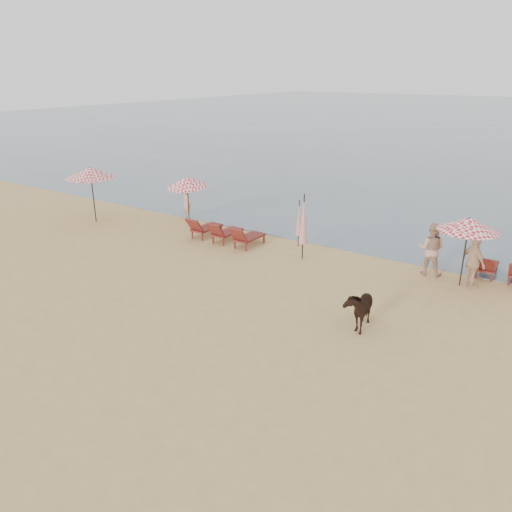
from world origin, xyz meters
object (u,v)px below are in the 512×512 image
(umbrella_open_left_a, at_px, (91,173))
(umbrella_open_left_b, at_px, (187,182))
(beachgoer_right_b, at_px, (473,263))
(beachgoer_right_a, at_px, (431,249))
(umbrella_open_right, at_px, (469,224))
(cow, at_px, (359,307))
(lounger_cluster_left, at_px, (224,232))
(beachgoer_left, at_px, (187,204))
(umbrella_closed_left, at_px, (303,219))
(umbrella_closed_right, at_px, (299,218))

(umbrella_open_left_a, xyz_separation_m, umbrella_open_left_b, (4.28, 1.99, -0.29))
(beachgoer_right_b, bearing_deg, beachgoer_right_a, 24.65)
(umbrella_open_right, xyz_separation_m, cow, (-1.77, -4.70, -1.58))
(lounger_cluster_left, bearing_deg, beachgoer_right_b, 5.74)
(beachgoer_left, height_order, beachgoer_right_b, beachgoer_right_b)
(umbrella_open_left_b, bearing_deg, umbrella_closed_left, -19.73)
(lounger_cluster_left, height_order, umbrella_open_left_a, umbrella_open_left_a)
(umbrella_open_right, relative_size, beachgoer_right_b, 1.33)
(lounger_cluster_left, distance_m, beachgoer_right_b, 9.92)
(lounger_cluster_left, bearing_deg, umbrella_open_left_b, 162.04)
(beachgoer_left, bearing_deg, lounger_cluster_left, 162.49)
(cow, relative_size, beachgoer_left, 0.97)
(umbrella_open_left_b, relative_size, beachgoer_right_b, 1.33)
(umbrella_open_left_a, bearing_deg, umbrella_closed_left, -4.74)
(beachgoer_right_a, height_order, beachgoer_right_b, beachgoer_right_a)
(umbrella_closed_right, distance_m, beachgoer_right_b, 6.97)
(lounger_cluster_left, xyz_separation_m, umbrella_open_right, (9.54, 0.82, 1.73))
(umbrella_closed_left, height_order, beachgoer_right_b, umbrella_closed_left)
(umbrella_closed_right, relative_size, beachgoer_left, 1.34)
(umbrella_open_left_b, xyz_separation_m, umbrella_closed_left, (6.59, -0.88, -0.52))
(umbrella_open_left_a, distance_m, beachgoer_right_a, 15.68)
(umbrella_closed_left, bearing_deg, umbrella_open_right, 7.05)
(umbrella_open_left_b, xyz_separation_m, umbrella_open_right, (12.37, -0.16, 0.08))
(lounger_cluster_left, height_order, cow, cow)
(umbrella_open_right, bearing_deg, cow, -128.83)
(umbrella_open_right, bearing_deg, beachgoer_right_a, 143.18)
(umbrella_open_left_b, distance_m, umbrella_closed_right, 5.83)
(umbrella_open_left_b, relative_size, umbrella_closed_right, 1.23)
(umbrella_open_right, height_order, umbrella_closed_right, umbrella_open_right)
(beachgoer_left, relative_size, beachgoer_right_b, 0.81)
(beachgoer_left, bearing_deg, beachgoer_right_a, -173.63)
(umbrella_open_right, xyz_separation_m, umbrella_closed_left, (-5.78, -0.71, -0.60))
(umbrella_open_left_a, xyz_separation_m, beachgoer_right_b, (16.98, 1.79, -1.49))
(umbrella_open_left_b, relative_size, cow, 1.70)
(umbrella_closed_right, height_order, beachgoer_right_b, umbrella_closed_right)
(beachgoer_left, distance_m, beachgoer_right_b, 13.70)
(beachgoer_right_a, relative_size, beachgoer_right_b, 1.06)
(beachgoer_right_b, bearing_deg, umbrella_open_right, 34.51)
(cow, height_order, beachgoer_right_b, beachgoer_right_b)
(umbrella_closed_left, xyz_separation_m, beachgoer_right_b, (6.11, 0.68, -0.68))
(umbrella_open_right, height_order, beachgoer_right_a, umbrella_open_right)
(umbrella_closed_left, relative_size, umbrella_closed_right, 1.30)
(umbrella_open_left_a, xyz_separation_m, umbrella_closed_right, (10.03, 2.27, -1.18))
(lounger_cluster_left, distance_m, umbrella_open_left_b, 3.42)
(umbrella_open_left_b, distance_m, beachgoer_right_a, 11.24)
(umbrella_closed_right, bearing_deg, beachgoer_right_b, -3.98)
(beachgoer_right_a, bearing_deg, beachgoer_right_b, 158.18)
(umbrella_closed_left, bearing_deg, beachgoer_right_b, 6.33)
(beachgoer_right_a, bearing_deg, umbrella_open_left_a, 2.45)
(lounger_cluster_left, distance_m, umbrella_closed_left, 3.93)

